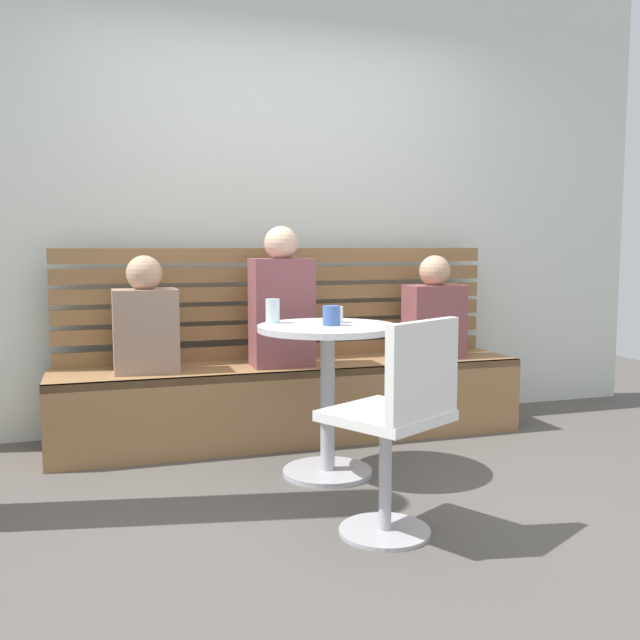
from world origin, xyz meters
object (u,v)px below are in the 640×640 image
(white_chair, at_px, (399,420))
(cup_glass_tall, at_px, (273,311))
(cup_mug_blue, at_px, (330,316))
(person_child_left, at_px, (145,321))
(person_child_middle, at_px, (434,313))
(cafe_table, at_px, (328,370))
(booth_bench, at_px, (293,401))
(person_adult, at_px, (281,303))
(cup_glass_short, at_px, (335,314))

(white_chair, bearing_deg, cup_glass_tall, 104.56)
(cup_mug_blue, bearing_deg, person_child_left, 139.65)
(person_child_middle, bearing_deg, cup_mug_blue, -142.42)
(cafe_table, bearing_deg, white_chair, -88.56)
(white_chair, relative_size, person_child_left, 1.35)
(booth_bench, height_order, person_adult, person_adult)
(cup_mug_blue, distance_m, cup_glass_tall, 0.30)
(cafe_table, distance_m, person_child_middle, 1.14)
(cup_mug_blue, bearing_deg, white_chair, -89.00)
(person_child_left, bearing_deg, person_child_middle, -0.12)
(cafe_table, xyz_separation_m, person_child_middle, (0.91, 0.67, 0.20))
(booth_bench, distance_m, person_adult, 0.58)
(cafe_table, height_order, person_child_left, person_child_left)
(person_child_middle, xyz_separation_m, cup_mug_blue, (-0.90, -0.69, 0.07))
(person_adult, distance_m, cup_glass_short, 0.56)
(person_child_middle, bearing_deg, cup_glass_short, -145.52)
(cup_glass_short, bearing_deg, person_child_left, 146.80)
(person_child_middle, bearing_deg, booth_bench, 179.44)
(cup_glass_short, bearing_deg, person_child_middle, 34.48)
(booth_bench, distance_m, cup_mug_blue, 0.90)
(person_adult, relative_size, cup_glass_short, 9.88)
(cafe_table, height_order, cup_glass_short, cup_glass_short)
(cafe_table, bearing_deg, cup_glass_short, 53.68)
(cafe_table, distance_m, person_adult, 0.70)
(cup_glass_short, bearing_deg, white_chair, -93.17)
(cup_glass_short, bearing_deg, cup_mug_blue, -118.30)
(person_adult, height_order, person_child_left, person_adult)
(booth_bench, xyz_separation_m, person_child_left, (-0.82, -0.01, 0.50))
(person_child_left, bearing_deg, person_adult, -2.50)
(person_child_left, xyz_separation_m, cup_mug_blue, (0.82, -0.70, 0.07))
(cup_glass_short, bearing_deg, person_adult, 103.86)
(person_adult, distance_m, person_child_middle, 0.97)
(person_child_middle, xyz_separation_m, cup_glass_short, (-0.84, -0.57, 0.07))
(cafe_table, relative_size, person_child_left, 1.18)
(cafe_table, distance_m, cup_glass_tall, 0.40)
(cafe_table, xyz_separation_m, person_child_left, (-0.81, 0.67, 0.20))
(booth_bench, xyz_separation_m, person_adult, (-0.08, -0.04, 0.57))
(white_chair, bearing_deg, person_adult, 93.34)
(cup_glass_tall, bearing_deg, person_adult, 70.55)
(white_chair, distance_m, cup_glass_short, 0.96)
(cup_mug_blue, relative_size, cup_glass_tall, 0.79)
(white_chair, height_order, cup_glass_tall, cup_glass_tall)
(white_chair, xyz_separation_m, cup_glass_tall, (-0.25, 0.97, 0.34))
(booth_bench, bearing_deg, cup_mug_blue, -90.38)
(booth_bench, relative_size, white_chair, 3.18)
(booth_bench, height_order, person_child_left, person_child_left)
(booth_bench, height_order, white_chair, white_chair)
(cafe_table, relative_size, cup_mug_blue, 7.79)
(white_chair, distance_m, person_child_left, 1.72)
(white_chair, relative_size, cup_glass_tall, 7.08)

